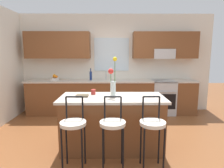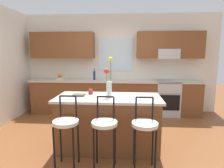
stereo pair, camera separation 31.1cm
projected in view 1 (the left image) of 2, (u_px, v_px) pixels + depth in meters
name	position (u px, v px, depth m)	size (l,w,h in m)	color
ground_plane	(112.00, 140.00, 3.63)	(14.00, 14.00, 0.00)	brown
back_wall_assembly	(112.00, 58.00, 5.35)	(5.60, 0.50, 2.70)	silver
counter_run	(112.00, 97.00, 5.23)	(4.56, 0.64, 0.92)	brown
sink_faucet	(106.00, 74.00, 5.28)	(0.02, 0.13, 0.23)	#B7BABC
oven_range	(163.00, 97.00, 5.22)	(0.60, 0.64, 0.92)	#B7BABC
kitchen_island	(112.00, 123.00, 3.27)	(1.75, 0.78, 0.92)	brown
bar_stool_near	(73.00, 127.00, 2.65)	(0.36, 0.36, 1.04)	black
bar_stool_middle	(113.00, 127.00, 2.65)	(0.36, 0.36, 1.04)	black
bar_stool_far	(152.00, 126.00, 2.65)	(0.36, 0.36, 1.04)	black
flower_vase	(113.00, 82.00, 3.14)	(0.15, 0.10, 0.66)	silver
mug_ceramic	(93.00, 92.00, 3.37)	(0.08, 0.08, 0.09)	#A52D28
cookbook	(82.00, 96.00, 3.21)	(0.20, 0.15, 0.03)	brown
fruit_bowl_oranges	(55.00, 78.00, 5.14)	(0.24, 0.24, 0.16)	silver
bottle_olive_oil	(91.00, 75.00, 5.13)	(0.06, 0.06, 0.32)	navy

